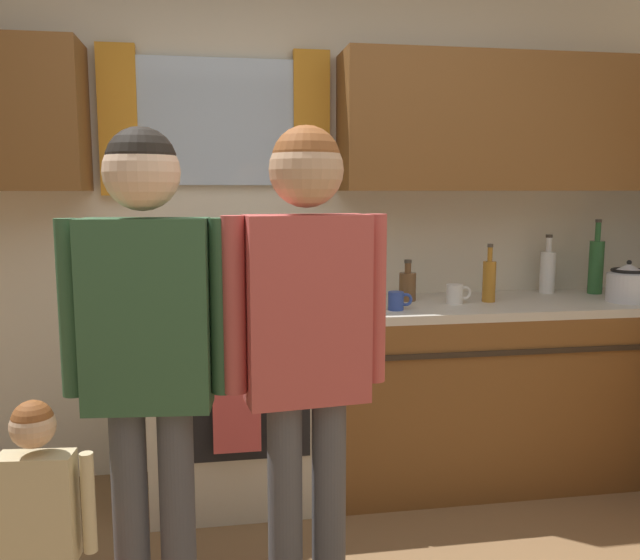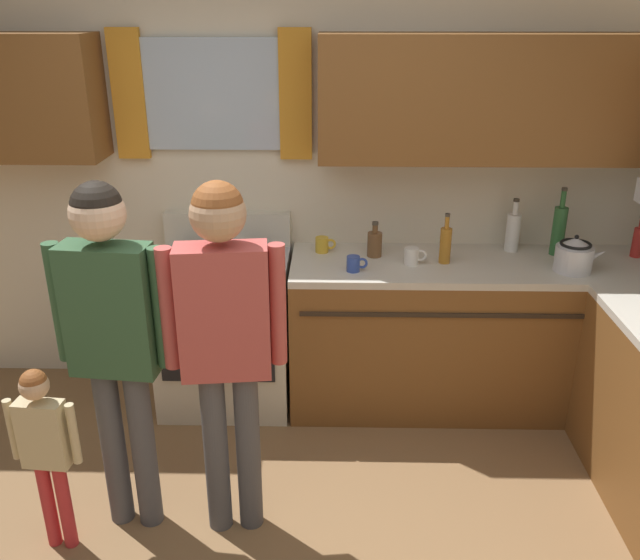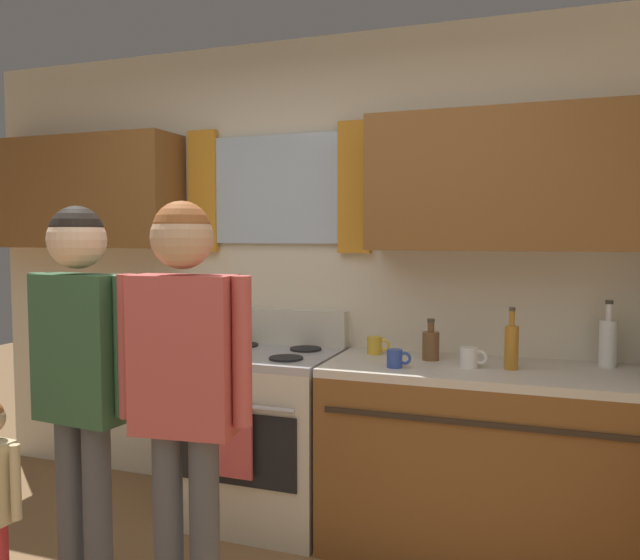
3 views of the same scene
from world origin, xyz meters
name	(u,v)px [view 3 (image 3 of 3)]	position (x,y,z in m)	size (l,w,h in m)	color
back_wall_unit	(337,242)	(0.04, 1.82, 1.48)	(4.60, 0.42, 2.60)	beige
stove_oven	(264,432)	(-0.28, 1.54, 0.47)	(0.75, 0.67, 1.10)	beige
bottle_squat_brown	(431,345)	(0.59, 1.63, 0.98)	(0.08, 0.08, 0.21)	brown
bottle_oil_amber	(511,346)	(0.98, 1.53, 1.01)	(0.06, 0.06, 0.29)	#B27223
bottle_milk_white	(608,342)	(1.40, 1.74, 1.02)	(0.08, 0.08, 0.31)	white
mug_cobalt_blue	(396,358)	(0.47, 1.39, 0.94)	(0.11, 0.07, 0.08)	#2D479E
mug_mustard_yellow	(375,345)	(0.29, 1.69, 0.95)	(0.12, 0.08, 0.09)	gold
mug_ceramic_white	(470,358)	(0.79, 1.50, 0.95)	(0.13, 0.08, 0.09)	white
adult_holding_child	(80,363)	(-0.56, 0.48, 1.02)	(0.50, 0.22, 1.63)	#4C4C51
adult_in_plaid	(184,372)	(-0.09, 0.46, 1.03)	(0.51, 0.22, 1.64)	#4C4C51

